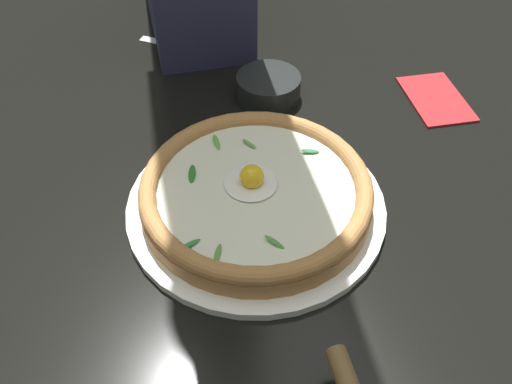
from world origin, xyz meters
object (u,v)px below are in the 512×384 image
Objects in this scene: side_bowl at (268,87)px; table_knife at (204,49)px; folded_napkin at (436,98)px; pizza at (256,191)px.

table_knife is at bearing 12.69° from side_bowl.
folded_napkin is at bearing -119.37° from side_bowl.
side_bowl reaches higher than folded_napkin.
side_bowl is 0.67× the size of table_knife.
side_bowl is at bearing -167.31° from table_knife.
pizza reaches higher than table_knife.
table_knife reaches higher than folded_napkin.
side_bowl reaches higher than table_knife.
folded_napkin is (0.08, -0.38, -0.03)m from pizza.
side_bowl is at bearing -31.83° from pizza.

